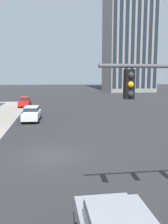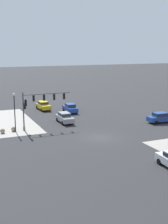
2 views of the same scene
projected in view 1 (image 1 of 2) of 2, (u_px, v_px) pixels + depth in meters
name	position (u px, v px, depth m)	size (l,w,h in m)	color
ground_plane	(51.00, 155.00, 15.40)	(320.00, 320.00, 0.00)	#2D2D30
car_cross_westbound	(32.00, 113.00, 27.44)	(2.06, 4.49, 1.68)	silver
car_main_mid	(25.00, 101.00, 41.02)	(1.92, 4.42, 1.68)	red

